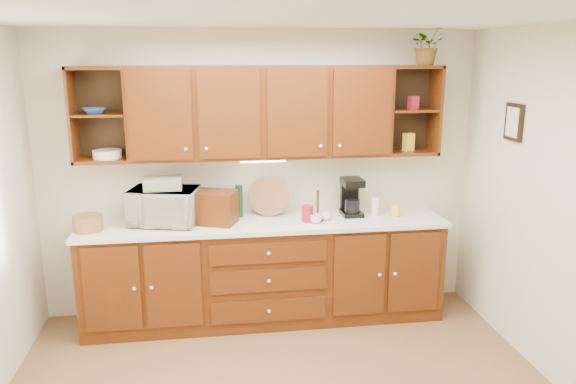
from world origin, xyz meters
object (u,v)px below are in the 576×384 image
object	(u,v)px
microwave	(164,206)
bread_box	(212,207)
potted_plant	(427,45)
coffee_maker	(351,197)

from	to	relation	value
microwave	bread_box	size ratio (longest dim) A/B	1.39
microwave	bread_box	distance (m)	0.41
bread_box	potted_plant	distance (m)	2.37
potted_plant	bread_box	bearing A→B (deg)	-177.49
bread_box	potted_plant	xyz separation A→B (m)	(1.92, 0.08, 1.38)
coffee_maker	bread_box	bearing A→B (deg)	-176.09
potted_plant	microwave	bearing A→B (deg)	-178.78
microwave	potted_plant	xyz separation A→B (m)	(2.33, 0.05, 1.37)
microwave	bread_box	xyz separation A→B (m)	(0.41, -0.03, -0.01)
microwave	coffee_maker	distance (m)	1.69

